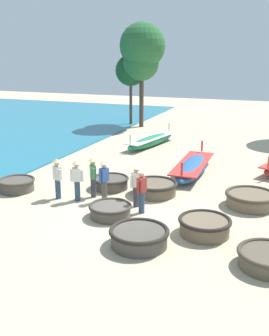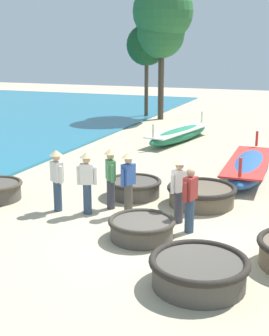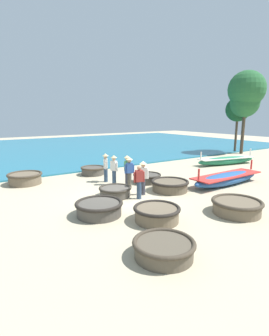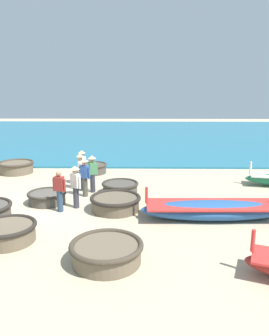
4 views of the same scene
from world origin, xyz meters
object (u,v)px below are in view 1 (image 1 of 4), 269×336
at_px(coracle_weathered, 110,210).
at_px(tree_center, 141,63).
at_px(coracle_upturned, 17,184).
at_px(coracle_far_left, 139,236).
at_px(fisherman_hauling, 104,178).
at_px(fisherman_with_hat, 142,191).
at_px(tree_left_mid, 131,71).
at_px(coracle_front_right, 154,187).
at_px(coracle_tilted, 269,258).
at_px(long_boat_white_hull, 193,167).
at_px(fisherman_standing_left, 57,176).
at_px(fisherman_by_coracle, 77,178).
at_px(coracle_front_left, 251,199).
at_px(fisherman_crouching, 136,183).
at_px(fisherman_standing_right, 93,175).
at_px(coracle_nearest, 205,226).
at_px(long_boat_blue_hull, 151,141).
at_px(coracle_center, 110,182).
at_px(tree_right_mid, 142,46).

distance_m(coracle_weathered, tree_center, 19.17).
bearing_deg(coracle_upturned, coracle_far_left, -23.10).
xyz_separation_m(coracle_upturned, fisherman_hauling, (4.04, 0.25, 0.67)).
bearing_deg(coracle_weathered, coracle_upturned, 166.97).
xyz_separation_m(fisherman_with_hat, tree_left_mid, (-7.36, 17.50, 3.54)).
relative_size(coracle_front_right, fisherman_with_hat, 1.23).
distance_m(coracle_upturned, coracle_weathered, 5.06).
distance_m(coracle_tilted, tree_left_mid, 23.54).
height_order(long_boat_white_hull, fisherman_standing_left, fisherman_standing_left).
height_order(fisherman_hauling, fisherman_by_coracle, same).
distance_m(coracle_front_left, fisherman_with_hat, 4.29).
relative_size(tree_center, tree_left_mid, 1.14).
bearing_deg(tree_center, fisherman_by_coracle, -78.25).
xyz_separation_m(fisherman_crouching, fisherman_standing_right, (-2.01, 0.35, 0.00)).
bearing_deg(tree_left_mid, coracle_front_left, -54.31).
bearing_deg(coracle_tilted, coracle_upturned, 165.22).
height_order(coracle_nearest, tree_left_mid, tree_left_mid).
bearing_deg(long_boat_blue_hull, fisherman_by_coracle, -87.67).
xyz_separation_m(coracle_front_left, fisherman_standing_right, (-6.11, -1.24, 0.65)).
bearing_deg(coracle_front_left, coracle_weathered, -148.05).
height_order(coracle_tilted, fisherman_standing_right, fisherman_standing_right).
relative_size(fisherman_crouching, fisherman_standing_right, 1.00).
bearing_deg(coracle_weathered, fisherman_hauling, 122.58).
relative_size(coracle_nearest, long_boat_blue_hull, 0.32).
xyz_separation_m(fisherman_crouching, tree_left_mid, (-6.94, 16.98, 3.42)).
xyz_separation_m(fisherman_by_coracle, fisherman_with_hat, (2.83, -0.28, -0.12)).
distance_m(fisherman_with_hat, fisherman_standing_right, 2.58).
bearing_deg(coracle_center, coracle_front_left, 0.08).
distance_m(coracle_upturned, coracle_nearest, 8.49).
bearing_deg(fisherman_by_coracle, coracle_front_left, 15.79).
distance_m(coracle_far_left, fisherman_standing_left, 5.27).
distance_m(tree_right_mid, tree_left_mid, 2.31).
distance_m(fisherman_standing_left, tree_center, 17.50).
height_order(coracle_front_right, coracle_weathered, coracle_front_right).
height_order(coracle_front_left, long_boat_white_hull, long_boat_white_hull).
bearing_deg(long_boat_blue_hull, tree_center, 115.67).
bearing_deg(tree_right_mid, coracle_upturned, -88.90).
bearing_deg(coracle_nearest, coracle_weathered, 176.40).
height_order(fisherman_by_coracle, fisherman_crouching, same).
xyz_separation_m(fisherman_standing_right, fisherman_standing_left, (-1.26, -0.67, 0.00)).
xyz_separation_m(coracle_upturned, fisherman_standing_left, (2.17, -0.18, 0.67)).
bearing_deg(tree_right_mid, coracle_center, -75.11).
bearing_deg(coracle_center, long_boat_white_hull, 50.66).
relative_size(coracle_nearest, coracle_weathered, 1.11).
relative_size(coracle_center, fisherman_by_coracle, 0.97).
relative_size(fisherman_crouching, tree_left_mid, 0.30).
bearing_deg(fisherman_hauling, fisherman_with_hat, -19.39).
relative_size(tree_right_mid, tree_center, 1.25).
bearing_deg(tree_right_mid, coracle_far_left, -70.19).
relative_size(fisherman_by_coracle, tree_center, 0.26).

